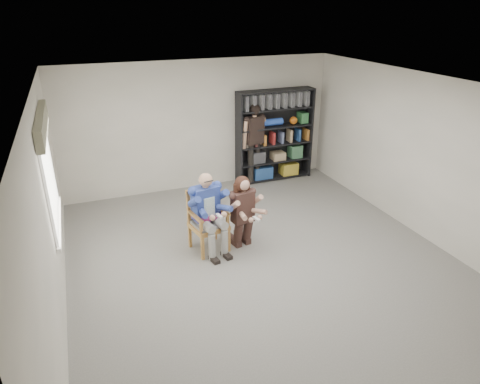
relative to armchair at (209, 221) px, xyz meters
name	(u,v)px	position (x,y,z in m)	size (l,w,h in m)	color
room_shell	(267,184)	(0.70, -0.76, 0.87)	(6.00, 7.00, 2.80)	beige
floor	(265,264)	(0.70, -0.76, -0.53)	(6.00, 7.00, 0.01)	slate
window_left	(50,173)	(-2.25, 0.24, 1.10)	(0.16, 2.00, 1.75)	white
armchair	(209,221)	(0.00, 0.00, 0.00)	(0.62, 0.59, 1.06)	#A86038
seated_man	(208,213)	(0.00, 0.00, 0.16)	(0.59, 0.83, 1.38)	#2C4F92
kneeling_woman	(244,213)	(0.58, -0.12, 0.10)	(0.53, 0.85, 1.26)	#39251F
bookshelf	(275,136)	(2.40, 2.52, 0.52)	(1.80, 0.38, 2.10)	black
standing_man	(254,145)	(1.85, 2.44, 0.39)	(0.57, 0.31, 1.84)	black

